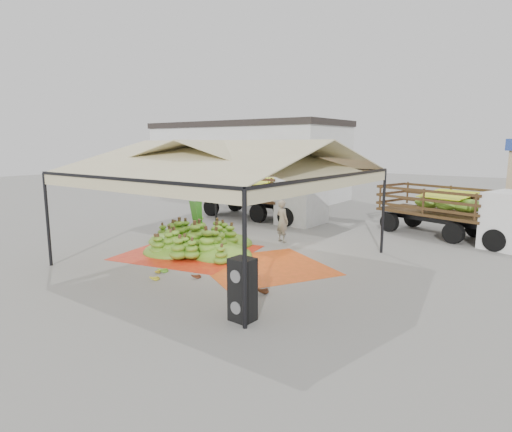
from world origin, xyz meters
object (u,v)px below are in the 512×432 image
Objects in this scene: speaker_stack at (243,290)px; truck_left at (266,192)px; vendor at (282,221)px; banana_heap at (198,234)px; truck_right at (461,208)px.

truck_left is at bearing 125.37° from speaker_stack.
truck_left reaches higher than speaker_stack.
speaker_stack is 0.84× the size of vendor.
banana_heap is 3.77× the size of speaker_stack.
truck_left reaches higher than vendor.
vendor is 0.25× the size of truck_left.
banana_heap is 0.79× the size of truck_left.
vendor is 5.35m from truck_left.
truck_right is (2.05, 11.76, 0.59)m from speaker_stack.
vendor is at bearing -123.77° from truck_right.
truck_right is at bearing 45.68° from banana_heap.
speaker_stack is at bearing -55.81° from truck_left.
speaker_stack is 7.83m from vendor.
truck_left is 1.04× the size of truck_right.
vendor reaches higher than banana_heap.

